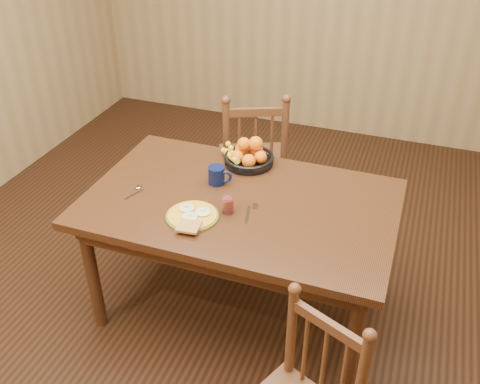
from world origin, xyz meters
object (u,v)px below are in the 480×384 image
(chair_far, at_px, (253,160))
(breakfast_plate, at_px, (192,216))
(dining_table, at_px, (240,213))
(coffee_mug, at_px, (217,175))
(fruit_bowl, at_px, (248,156))

(chair_far, bearing_deg, breakfast_plate, 69.21)
(dining_table, xyz_separation_m, coffee_mug, (-0.17, 0.11, 0.14))
(dining_table, relative_size, coffee_mug, 11.98)
(dining_table, xyz_separation_m, breakfast_plate, (-0.17, -0.23, 0.10))
(chair_far, height_order, coffee_mug, chair_far)
(coffee_mug, bearing_deg, breakfast_plate, -89.45)
(breakfast_plate, xyz_separation_m, coffee_mug, (-0.00, 0.34, 0.04))
(dining_table, height_order, breakfast_plate, breakfast_plate)
(coffee_mug, bearing_deg, dining_table, -33.39)
(chair_far, xyz_separation_m, fruit_bowl, (0.13, -0.48, 0.32))
(dining_table, xyz_separation_m, fruit_bowl, (-0.09, 0.37, 0.14))
(chair_far, relative_size, fruit_bowl, 3.08)
(breakfast_plate, xyz_separation_m, fruit_bowl, (0.08, 0.60, 0.04))
(dining_table, height_order, coffee_mug, coffee_mug)
(dining_table, relative_size, breakfast_plate, 5.48)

